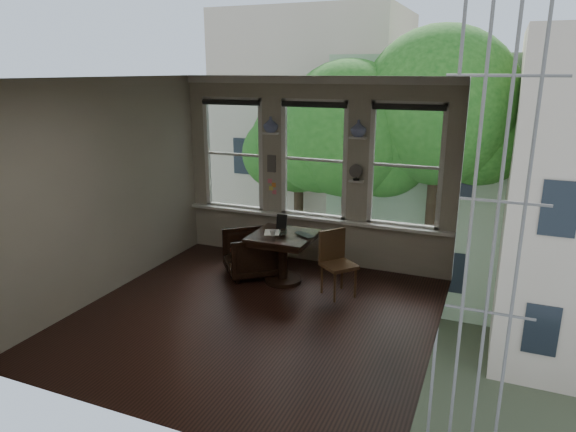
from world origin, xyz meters
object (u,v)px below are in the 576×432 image
at_px(table, 283,258).
at_px(mug, 273,233).
at_px(armchair_left, 250,253).
at_px(side_chair_right, 339,265).
at_px(laptop, 302,236).

relative_size(table, mug, 9.52).
relative_size(table, armchair_left, 1.17).
bearing_deg(side_chair_right, armchair_left, 122.00).
relative_size(side_chair_right, mug, 9.73).
bearing_deg(table, armchair_left, 174.42).
bearing_deg(laptop, mug, -130.47).
height_order(side_chair_right, laptop, side_chair_right).
xyz_separation_m(table, mug, (-0.11, -0.12, 0.42)).
height_order(side_chair_right, mug, side_chair_right).
bearing_deg(armchair_left, side_chair_right, 42.25).
height_order(table, laptop, laptop).
bearing_deg(laptop, table, -146.87).
distance_m(armchair_left, side_chair_right, 1.51).
xyz_separation_m(table, armchair_left, (-0.58, 0.06, -0.03)).
distance_m(armchair_left, laptop, 0.97).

